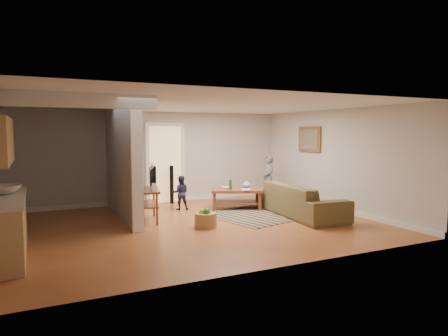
{
  "coord_description": "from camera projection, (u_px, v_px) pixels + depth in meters",
  "views": [
    {
      "loc": [
        -2.96,
        -7.67,
        1.91
      ],
      "look_at": [
        1.03,
        0.71,
        1.1
      ],
      "focal_mm": 32.0,
      "sensor_mm": 36.0,
      "label": 1
    }
  ],
  "objects": [
    {
      "name": "ground",
      "position": [
        194.0,
        225.0,
        8.34
      ],
      "size": [
        7.5,
        7.5,
        0.0
      ],
      "primitive_type": "plane",
      "color": "brown",
      "rests_on": "ground"
    },
    {
      "name": "room_shell",
      "position": [
        137.0,
        156.0,
        8.14
      ],
      "size": [
        7.54,
        6.02,
        2.52
      ],
      "color": "beige",
      "rests_on": "ground"
    },
    {
      "name": "area_rug",
      "position": [
        267.0,
        213.0,
        9.56
      ],
      "size": [
        3.13,
        2.6,
        0.01
      ],
      "primitive_type": "cube",
      "rotation": [
        0.0,
        0.0,
        0.25
      ],
      "color": "black",
      "rests_on": "ground"
    },
    {
      "name": "sofa",
      "position": [
        301.0,
        215.0,
        9.29
      ],
      "size": [
        1.19,
        2.61,
        0.74
      ],
      "primitive_type": "imported",
      "rotation": [
        0.0,
        0.0,
        1.49
      ],
      "color": "#473C23",
      "rests_on": "ground"
    },
    {
      "name": "coffee_table",
      "position": [
        237.0,
        193.0,
        10.16
      ],
      "size": [
        1.46,
        1.19,
        0.75
      ],
      "rotation": [
        0.0,
        0.0,
        -0.41
      ],
      "color": "maroon",
      "rests_on": "ground"
    },
    {
      "name": "tv_console",
      "position": [
        149.0,
        192.0,
        8.65
      ],
      "size": [
        0.65,
        1.19,
        0.97
      ],
      "rotation": [
        0.0,
        0.0,
        -0.21
      ],
      "color": "maroon",
      "rests_on": "ground"
    },
    {
      "name": "speaker_left",
      "position": [
        133.0,
        198.0,
        8.95
      ],
      "size": [
        0.12,
        0.12,
        0.92
      ],
      "primitive_type": "cube",
      "rotation": [
        0.0,
        0.0,
        -0.33
      ],
      "color": "black",
      "rests_on": "ground"
    },
    {
      "name": "speaker_right",
      "position": [
        172.0,
        184.0,
        10.89
      ],
      "size": [
        0.13,
        0.13,
        1.03
      ],
      "primitive_type": "cube",
      "rotation": [
        0.0,
        0.0,
        -0.38
      ],
      "color": "black",
      "rests_on": "ground"
    },
    {
      "name": "toy_basket",
      "position": [
        206.0,
        219.0,
        8.12
      ],
      "size": [
        0.45,
        0.45,
        0.4
      ],
      "color": "olive",
      "rests_on": "ground"
    },
    {
      "name": "child",
      "position": [
        268.0,
        201.0,
        11.34
      ],
      "size": [
        0.37,
        0.51,
        1.29
      ],
      "primitive_type": "imported",
      "rotation": [
        0.0,
        0.0,
        -1.7
      ],
      "color": "slate",
      "rests_on": "ground"
    },
    {
      "name": "toddler",
      "position": [
        181.0,
        210.0,
        10.01
      ],
      "size": [
        0.49,
        0.43,
        0.85
      ],
      "primitive_type": "imported",
      "rotation": [
        0.0,
        0.0,
        2.83
      ],
      "color": "#1D213E",
      "rests_on": "ground"
    }
  ]
}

